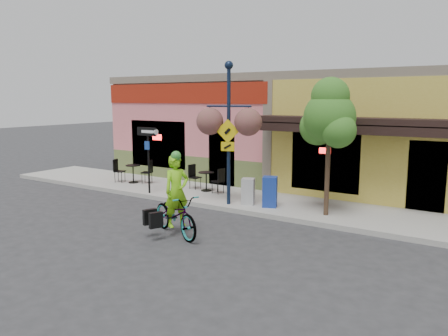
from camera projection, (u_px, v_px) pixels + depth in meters
name	position (u px, v px, depth m)	size (l,w,h in m)	color
ground	(244.00, 220.00, 12.88)	(90.00, 90.00, 0.00)	#2D2D30
sidewalk	(274.00, 204.00, 14.53)	(24.00, 3.00, 0.15)	#9E9B93
curb	(253.00, 213.00, 13.33)	(24.00, 0.12, 0.15)	#A8A59E
building	(332.00, 129.00, 18.75)	(18.20, 8.20, 4.50)	#E16F76
bicycle	(176.00, 214.00, 11.39)	(0.74, 2.11, 1.11)	maroon
cyclist_rider	(177.00, 200.00, 11.30)	(0.68, 0.45, 1.87)	#7CD516
lamp_post	(229.00, 134.00, 13.86)	(1.46, 0.58, 4.56)	#111E36
one_way_sign	(149.00, 160.00, 15.67)	(0.91, 0.20, 2.39)	black
cafe_set_left	(133.00, 171.00, 17.71)	(1.59, 0.80, 0.95)	black
cafe_set_right	(206.00, 179.00, 16.13)	(1.55, 0.78, 0.93)	black
newspaper_box_blue	(270.00, 192.00, 13.76)	(0.44, 0.39, 0.97)	#193596
newspaper_box_grey	(248.00, 191.00, 14.12)	(0.40, 0.36, 0.85)	#ADADAD
street_tree	(328.00, 147.00, 12.56)	(1.58, 1.58, 4.05)	#3D7A26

